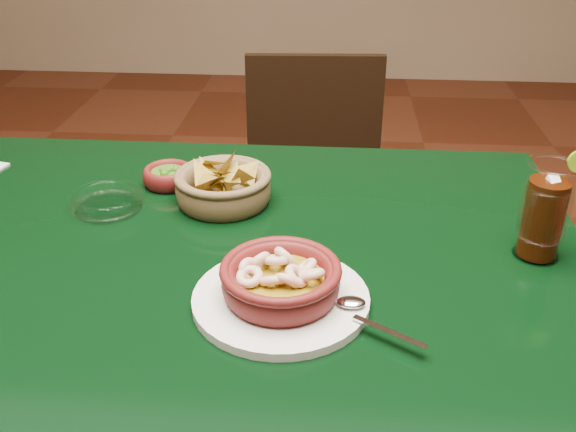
# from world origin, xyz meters

# --- Properties ---
(dining_table) EXTENTS (1.20, 0.80, 0.75)m
(dining_table) POSITION_xyz_m (0.00, 0.00, 0.65)
(dining_table) COLOR black
(dining_table) RESTS_ON ground
(dining_chair) EXTENTS (0.41, 0.41, 0.84)m
(dining_chair) POSITION_xyz_m (0.15, 0.70, 0.46)
(dining_chair) COLOR black
(dining_chair) RESTS_ON ground
(shrimp_plate) EXTENTS (0.30, 0.24, 0.07)m
(shrimp_plate) POSITION_xyz_m (0.14, -0.15, 0.78)
(shrimp_plate) COLOR silver
(shrimp_plate) RESTS_ON dining_table
(chip_basket) EXTENTS (0.20, 0.20, 0.12)m
(chip_basket) POSITION_xyz_m (0.02, 0.13, 0.78)
(chip_basket) COLOR brown
(chip_basket) RESTS_ON dining_table
(guacamole_ramekin) EXTENTS (0.11, 0.11, 0.04)m
(guacamole_ramekin) POSITION_xyz_m (-0.10, 0.20, 0.77)
(guacamole_ramekin) COLOR #4C100F
(guacamole_ramekin) RESTS_ON dining_table
(cola_drink) EXTENTS (0.15, 0.15, 0.17)m
(cola_drink) POSITION_xyz_m (0.51, -0.00, 0.82)
(cola_drink) COLOR white
(cola_drink) RESTS_ON dining_table
(glass_ashtray) EXTENTS (0.14, 0.14, 0.03)m
(glass_ashtray) POSITION_xyz_m (-0.18, 0.09, 0.77)
(glass_ashtray) COLOR white
(glass_ashtray) RESTS_ON dining_table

